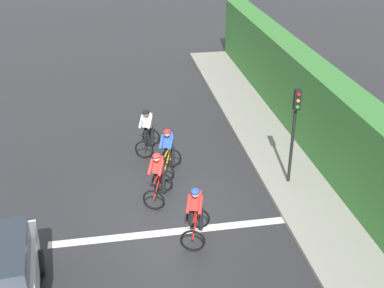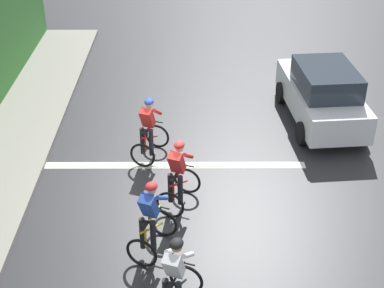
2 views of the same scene
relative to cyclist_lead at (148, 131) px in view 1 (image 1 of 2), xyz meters
The scene contains 10 objects.
ground_plane 3.93m from the cyclist_lead, 85.85° to the right, with size 80.00×80.00×0.00m, color #28282B.
sidewalk_kerb 5.25m from the cyclist_lead, 20.72° to the right, with size 2.80×25.93×0.12m, color gray.
stone_wall_low 6.07m from the cyclist_lead, 17.70° to the right, with size 0.44×25.93×0.61m, color gray.
hedge_wall 6.38m from the cyclist_lead, 16.87° to the right, with size 1.10×25.93×3.04m, color #387533.
road_marking_stop_line 5.03m from the cyclist_lead, 86.79° to the right, with size 7.00×0.30×0.01m, color silver.
cyclist_lead is the anchor object (origin of this frame).
cyclist_second 1.77m from the cyclist_lead, 72.59° to the right, with size 1.03×1.26×1.66m.
cyclist_mid 3.26m from the cyclist_lead, 89.83° to the right, with size 1.03×1.26×1.66m.
cyclist_fourth 5.41m from the cyclist_lead, 81.56° to the right, with size 0.99×1.24×1.66m.
traffic_light_near_crossing 5.49m from the cyclist_lead, 36.47° to the right, with size 0.23×0.31×3.34m.
Camera 1 is at (-1.52, -12.50, 8.75)m, focal length 47.12 mm.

